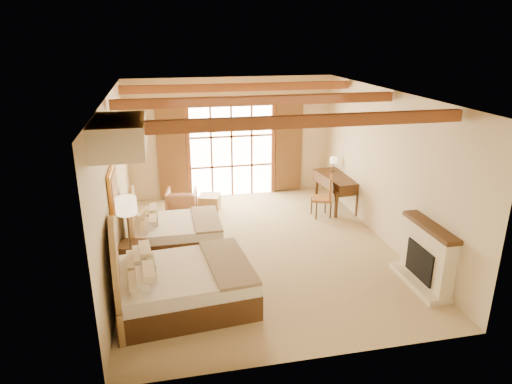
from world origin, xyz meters
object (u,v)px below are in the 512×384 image
object	(u,v)px
armchair	(182,202)
bed_near	(174,282)
bed_far	(171,230)
nightstand	(134,257)
desk	(336,190)

from	to	relation	value
armchair	bed_near	bearing A→B (deg)	94.31
bed_far	nightstand	xyz separation A→B (m)	(-0.72, -0.93, -0.08)
nightstand	bed_near	bearing A→B (deg)	-47.48
nightstand	armchair	world-z (taller)	armchair
bed_near	bed_far	xyz separation A→B (m)	(0.01, 2.27, -0.07)
nightstand	bed_far	bearing A→B (deg)	67.15
bed_far	armchair	xyz separation A→B (m)	(0.33, 1.71, -0.03)
nightstand	desk	bearing A→B (deg)	40.61
nightstand	armchair	distance (m)	2.84
bed_far	armchair	world-z (taller)	bed_far
bed_far	bed_near	bearing A→B (deg)	-90.21
bed_near	nightstand	distance (m)	1.52
bed_far	nightstand	distance (m)	1.18
bed_far	nightstand	bearing A→B (deg)	-127.45
bed_near	bed_far	world-z (taller)	bed_near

